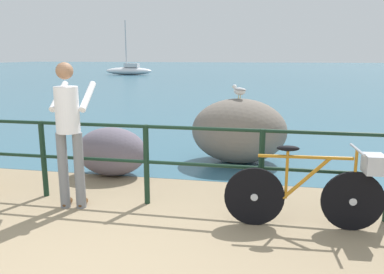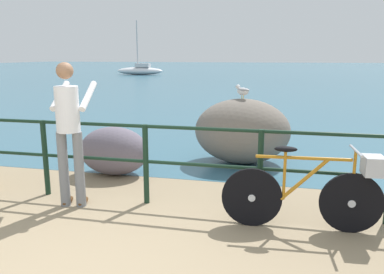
# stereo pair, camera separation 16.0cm
# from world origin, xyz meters

# --- Properties ---
(ground_plane) EXTENTS (120.00, 120.00, 0.10)m
(ground_plane) POSITION_xyz_m (0.00, 20.00, -0.05)
(ground_plane) COLOR #937F60
(sea_surface) EXTENTS (120.00, 90.00, 0.01)m
(sea_surface) POSITION_xyz_m (0.00, 48.04, 0.00)
(sea_surface) COLOR #38667A
(sea_surface) RESTS_ON ground_plane
(promenade_railing) EXTENTS (8.58, 0.07, 1.02)m
(promenade_railing) POSITION_xyz_m (0.00, 2.02, 0.64)
(promenade_railing) COLOR black
(promenade_railing) RESTS_ON ground_plane
(bicycle) EXTENTS (1.70, 0.48, 0.92)m
(bicycle) POSITION_xyz_m (2.02, 1.68, 0.46)
(bicycle) COLOR black
(bicycle) RESTS_ON ground_plane
(person_at_railing) EXTENTS (0.51, 0.66, 1.78)m
(person_at_railing) POSITION_xyz_m (-0.87, 1.74, 0.99)
(person_at_railing) COLOR slate
(person_at_railing) RESTS_ON ground_plane
(breakwater_boulder_main) EXTENTS (1.65, 1.27, 1.12)m
(breakwater_boulder_main) POSITION_xyz_m (1.00, 4.20, 0.56)
(breakwater_boulder_main) COLOR slate
(breakwater_boulder_main) RESTS_ON ground
(breakwater_boulder_left) EXTENTS (1.11, 0.75, 0.76)m
(breakwater_boulder_left) POSITION_xyz_m (-0.90, 3.06, 0.38)
(breakwater_boulder_left) COLOR slate
(breakwater_boulder_left) RESTS_ON ground
(seagull) EXTENTS (0.30, 0.27, 0.23)m
(seagull) POSITION_xyz_m (0.98, 4.22, 1.26)
(seagull) COLOR gold
(seagull) RESTS_ON breakwater_boulder_main
(sailboat) EXTENTS (4.44, 1.45, 4.90)m
(sailboat) POSITION_xyz_m (-11.23, 32.12, 0.42)
(sailboat) COLOR white
(sailboat) RESTS_ON sea_surface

